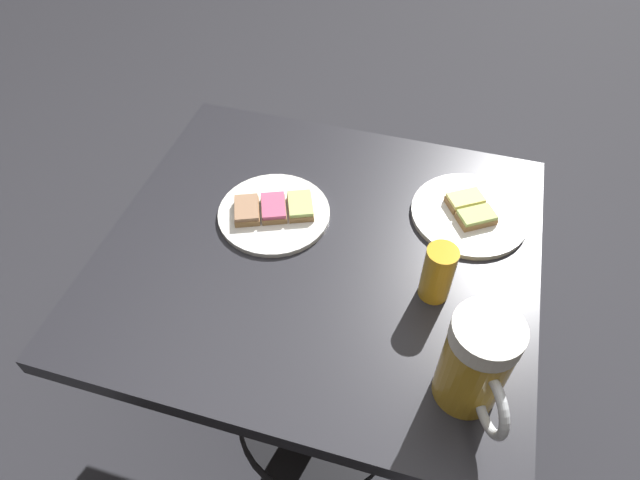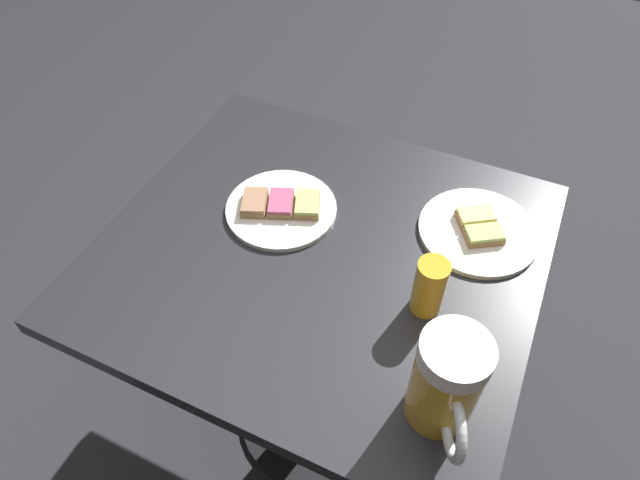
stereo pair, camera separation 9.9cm
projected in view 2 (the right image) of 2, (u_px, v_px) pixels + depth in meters
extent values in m
plane|color=#28282D|center=(320.00, 411.00, 1.54)|extent=(6.00, 6.00, 0.00)
cylinder|color=black|center=(320.00, 410.00, 1.53)|extent=(0.44, 0.44, 0.01)
cylinder|color=black|center=(320.00, 347.00, 1.28)|extent=(0.09, 0.09, 0.67)
cube|color=#232328|center=(320.00, 253.00, 1.02)|extent=(0.71, 0.78, 0.04)
cylinder|color=white|center=(281.00, 209.00, 1.07)|extent=(0.21, 0.21, 0.01)
cube|color=#9E7547|center=(255.00, 204.00, 1.06)|extent=(0.08, 0.07, 0.01)
cube|color=#997051|center=(254.00, 200.00, 1.05)|extent=(0.08, 0.07, 0.01)
cube|color=#9E7547|center=(281.00, 205.00, 1.06)|extent=(0.08, 0.07, 0.01)
cube|color=#BC4C70|center=(281.00, 201.00, 1.05)|extent=(0.08, 0.07, 0.01)
cube|color=#9E7547|center=(307.00, 206.00, 1.06)|extent=(0.08, 0.07, 0.01)
cube|color=#ADC66B|center=(307.00, 202.00, 1.05)|extent=(0.08, 0.07, 0.01)
cylinder|color=white|center=(478.00, 231.00, 1.03)|extent=(0.22, 0.22, 0.01)
cube|color=#9E7547|center=(475.00, 218.00, 1.04)|extent=(0.07, 0.08, 0.01)
cube|color=#EFE07A|center=(476.00, 214.00, 1.03)|extent=(0.07, 0.08, 0.01)
cube|color=#9E7547|center=(484.00, 236.00, 1.01)|extent=(0.07, 0.08, 0.01)
cube|color=#ADC66B|center=(485.00, 233.00, 1.00)|extent=(0.07, 0.08, 0.01)
cylinder|color=gold|center=(444.00, 386.00, 0.75)|extent=(0.09, 0.09, 0.14)
cylinder|color=white|center=(456.00, 354.00, 0.68)|extent=(0.10, 0.10, 0.03)
torus|color=silver|center=(453.00, 426.00, 0.71)|extent=(0.09, 0.05, 0.09)
cylinder|color=gold|center=(429.00, 287.00, 0.88)|extent=(0.05, 0.05, 0.11)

